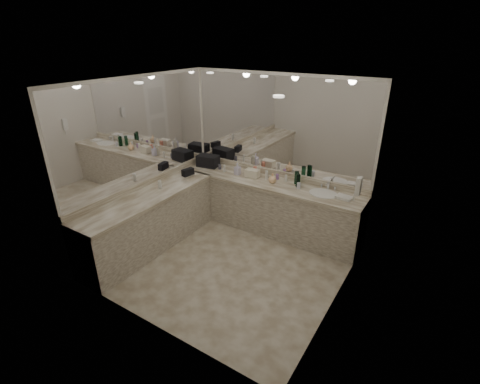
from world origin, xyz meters
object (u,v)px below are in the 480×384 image
Objects in this scene: wall_phone at (359,186)px; black_toiletry_bag at (208,161)px; soap_bottle_a at (238,167)px; soap_bottle_c at (272,178)px; sink at (323,194)px; hand_towel at (344,197)px; cream_cosmetic_case at (252,174)px; soap_bottle_b at (238,169)px.

black_toiletry_bag is (-2.84, 0.54, -0.34)m from wall_phone.
soap_bottle_c is (0.71, -0.05, -0.03)m from soap_bottle_a.
sink is at bearing -0.96° from black_toiletry_bag.
wall_phone is 0.63× the size of black_toiletry_bag.
hand_towel is 1.38× the size of soap_bottle_c.
cream_cosmetic_case is 1.36× the size of soap_bottle_c.
hand_towel is at bearing -0.37° from sink.
soap_bottle_b is (0.69, -0.06, -0.00)m from black_toiletry_bag.
soap_bottle_c is (0.40, -0.03, 0.02)m from cream_cosmetic_case.
soap_bottle_c reaches higher than hand_towel.
soap_bottle_c is (-0.86, -0.03, 0.09)m from sink.
cream_cosmetic_case reaches higher than hand_towel.
black_toiletry_bag is 1.83× the size of soap_bottle_b.
soap_bottle_a reaches higher than soap_bottle_c.
soap_bottle_b is 0.69m from soap_bottle_c.
hand_towel is (2.55, -0.04, -0.09)m from black_toiletry_bag.
wall_phone is 1.97m from cream_cosmetic_case.
soap_bottle_a is at bearing 175.75° from soap_bottle_c.
soap_bottle_a reaches higher than soap_bottle_b.
cream_cosmetic_case is (-1.87, 0.50, -0.38)m from wall_phone.
wall_phone reaches higher than soap_bottle_c.
cream_cosmetic_case is 0.99× the size of hand_towel.
sink is 2.24m from black_toiletry_bag.
soap_bottle_b is 1.23× the size of soap_bottle_c.
hand_towel is at bearing -0.67° from soap_bottle_a.
soap_bottle_c is at bearing -9.11° from cream_cosmetic_case.
hand_towel is 1.05× the size of soap_bottle_a.
soap_bottle_a is (-1.57, 0.02, 0.12)m from sink.
cream_cosmetic_case is 1.11× the size of soap_bottle_b.
wall_phone is 0.72m from hand_towel.
cream_cosmetic_case reaches higher than sink.
wall_phone reaches higher than sink.
black_toiletry_bag is at bearing 177.06° from soap_bottle_c.
hand_towel is at bearing 1.50° from soap_bottle_c.
soap_bottle_b is at bearing -179.31° from hand_towel.
soap_bottle_a reaches higher than cream_cosmetic_case.
sink is 1.55m from soap_bottle_b.
black_toiletry_bag is 1.65× the size of cream_cosmetic_case.
cream_cosmetic_case is at bearing -2.28° from black_toiletry_bag.
soap_bottle_a is 0.72m from soap_bottle_c.
soap_bottle_a reaches higher than black_toiletry_bag.
black_toiletry_bag reaches higher than sink.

